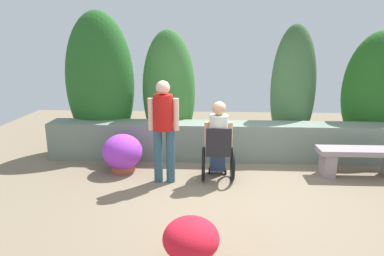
{
  "coord_description": "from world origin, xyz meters",
  "views": [
    {
      "loc": [
        -0.42,
        -4.91,
        2.29
      ],
      "look_at": [
        -0.7,
        0.63,
        0.85
      ],
      "focal_mm": 32.45,
      "sensor_mm": 36.0,
      "label": 1
    }
  ],
  "objects_px": {
    "person_in_wheelchair": "(218,144)",
    "flower_pot_purple_near": "(191,241)",
    "person_standing_companion": "(164,125)",
    "flower_pot_terracotta_by_wall": "(123,153)",
    "stone_bench": "(360,158)"
  },
  "relations": [
    {
      "from": "person_in_wheelchair",
      "to": "flower_pot_purple_near",
      "type": "relative_size",
      "value": 2.28
    },
    {
      "from": "person_standing_companion",
      "to": "flower_pot_purple_near",
      "type": "bearing_deg",
      "value": -74.62
    },
    {
      "from": "person_standing_companion",
      "to": "flower_pot_terracotta_by_wall",
      "type": "relative_size",
      "value": 2.4
    },
    {
      "from": "stone_bench",
      "to": "flower_pot_purple_near",
      "type": "relative_size",
      "value": 2.47
    },
    {
      "from": "person_in_wheelchair",
      "to": "person_standing_companion",
      "type": "height_order",
      "value": "person_standing_companion"
    },
    {
      "from": "stone_bench",
      "to": "person_in_wheelchair",
      "type": "distance_m",
      "value": 2.45
    },
    {
      "from": "stone_bench",
      "to": "flower_pot_terracotta_by_wall",
      "type": "relative_size",
      "value": 2.08
    },
    {
      "from": "stone_bench",
      "to": "flower_pot_terracotta_by_wall",
      "type": "distance_m",
      "value": 4.09
    },
    {
      "from": "person_in_wheelchair",
      "to": "flower_pot_purple_near",
      "type": "bearing_deg",
      "value": -98.48
    },
    {
      "from": "stone_bench",
      "to": "flower_pot_purple_near",
      "type": "bearing_deg",
      "value": -136.77
    },
    {
      "from": "stone_bench",
      "to": "person_standing_companion",
      "type": "height_order",
      "value": "person_standing_companion"
    },
    {
      "from": "person_standing_companion",
      "to": "flower_pot_purple_near",
      "type": "height_order",
      "value": "person_standing_companion"
    },
    {
      "from": "person_standing_companion",
      "to": "person_in_wheelchair",
      "type": "bearing_deg",
      "value": 10.46
    },
    {
      "from": "stone_bench",
      "to": "flower_pot_purple_near",
      "type": "height_order",
      "value": "flower_pot_purple_near"
    },
    {
      "from": "flower_pot_purple_near",
      "to": "flower_pot_terracotta_by_wall",
      "type": "bearing_deg",
      "value": 117.38
    }
  ]
}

